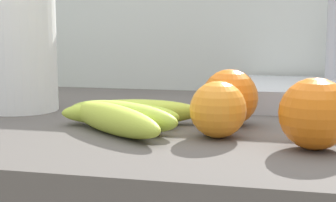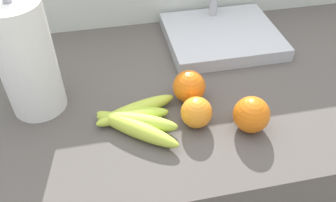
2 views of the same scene
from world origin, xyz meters
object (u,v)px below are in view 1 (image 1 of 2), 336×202
paper_towel_roll (17,29)px  sink_basin (334,93)px  banana_bunch (121,116)px  orange_right (218,110)px  orange_center (315,114)px  orange_back_right (230,97)px

paper_towel_roll → sink_basin: size_ratio=0.93×
banana_bunch → orange_right: (0.13, -0.02, 0.02)m
banana_bunch → orange_center: (0.25, -0.06, 0.02)m
banana_bunch → sink_basin: (0.30, 0.30, 0.00)m
orange_center → paper_towel_roll: size_ratio=0.27×
orange_right → paper_towel_roll: size_ratio=0.24×
banana_bunch → orange_right: 0.14m
orange_back_right → sink_basin: 0.29m
banana_bunch → sink_basin: bearing=45.0°
orange_center → sink_basin: 0.36m
orange_center → paper_towel_roll: 0.51m
orange_back_right → orange_center: orange_center is taller
banana_bunch → orange_back_right: size_ratio=2.54×
banana_bunch → sink_basin: size_ratio=0.62×
orange_right → orange_center: 0.12m
orange_right → orange_center: bearing=-17.8°
paper_towel_roll → orange_center: bearing=-20.5°
banana_bunch → paper_towel_roll: bearing=151.8°
orange_back_right → orange_center: bearing=-48.1°
sink_basin → orange_right: bearing=-117.3°
banana_bunch → orange_center: 0.26m
orange_right → sink_basin: (0.17, 0.32, -0.01)m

